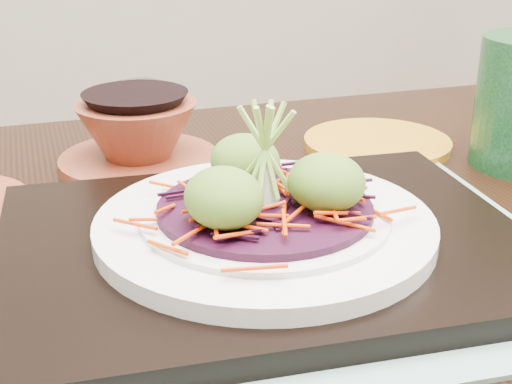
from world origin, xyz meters
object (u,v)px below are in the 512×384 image
object	(u,v)px
dining_table	(228,337)
water_glass	(141,120)
white_plate	(265,224)
terracotta_bowl_set	(138,139)
yellow_plate	(377,143)
serving_tray	(265,245)

from	to	relation	value
dining_table	water_glass	xyz separation A→B (m)	(-0.02, 0.25, 0.15)
dining_table	water_glass	size ratio (longest dim) A/B	15.19
dining_table	white_plate	size ratio (longest dim) A/B	4.63
dining_table	terracotta_bowl_set	xyz separation A→B (m)	(-0.03, 0.21, 0.14)
yellow_plate	serving_tray	bearing A→B (deg)	-137.17
terracotta_bowl_set	yellow_plate	distance (m)	0.29
water_glass	yellow_plate	distance (m)	0.29
dining_table	terracotta_bowl_set	world-z (taller)	terracotta_bowl_set
white_plate	yellow_plate	bearing A→B (deg)	42.83
white_plate	terracotta_bowl_set	size ratio (longest dim) A/B	1.26
white_plate	yellow_plate	world-z (taller)	white_plate
white_plate	yellow_plate	size ratio (longest dim) A/B	1.58
dining_table	serving_tray	size ratio (longest dim) A/B	3.01
water_glass	dining_table	bearing A→B (deg)	-86.00
dining_table	white_plate	distance (m)	0.15
dining_table	terracotta_bowl_set	bearing A→B (deg)	101.66
yellow_plate	dining_table	bearing A→B (deg)	-145.90
serving_tray	terracotta_bowl_set	size ratio (longest dim) A/B	1.95
white_plate	terracotta_bowl_set	xyz separation A→B (m)	(-0.05, 0.26, 0.00)
serving_tray	white_plate	bearing A→B (deg)	7.44
serving_tray	terracotta_bowl_set	distance (m)	0.27
dining_table	yellow_plate	size ratio (longest dim) A/B	7.30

